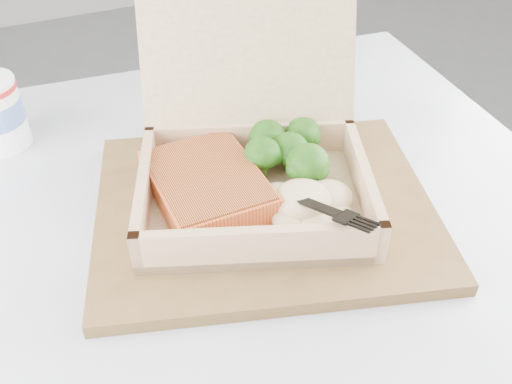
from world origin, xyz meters
name	(u,v)px	position (x,y,z in m)	size (l,w,h in m)	color
floor	(403,256)	(0.00, 0.00, 0.00)	(4.00, 4.00, 0.00)	gray
cafe_table	(246,335)	(-0.64, -0.42, 0.53)	(0.81, 0.81, 0.71)	black
serving_tray	(264,207)	(-0.61, -0.41, 0.72)	(0.34, 0.28, 0.01)	brown
takeout_container	(252,142)	(-0.61, -0.37, 0.78)	(0.30, 0.32, 0.21)	tan
salmon_fillet	(207,186)	(-0.66, -0.38, 0.75)	(0.10, 0.14, 0.03)	#E75B2D
broccoli_pile	(289,153)	(-0.57, -0.38, 0.76)	(0.11, 0.11, 0.04)	#2B6B17
mashed_potatoes	(303,201)	(-0.59, -0.45, 0.75)	(0.09, 0.08, 0.03)	beige
plastic_fork	(288,191)	(-0.60, -0.44, 0.76)	(0.06, 0.14, 0.03)	black
receipt	(217,120)	(-0.59, -0.22, 0.71)	(0.08, 0.15, 0.00)	white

